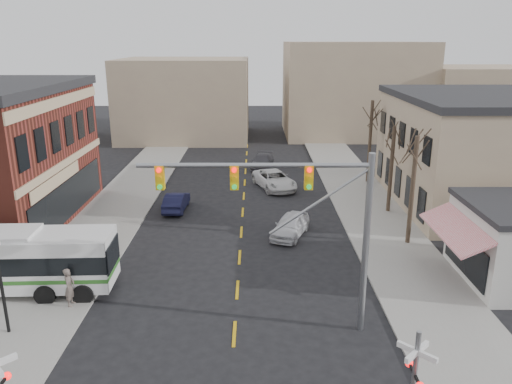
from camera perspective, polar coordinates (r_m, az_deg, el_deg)
ground at (r=21.02m, az=-2.71°, el=-18.87°), size 160.00×160.00×0.00m
sidewalk_west at (r=40.34m, az=-15.09°, el=-1.24°), size 5.00×60.00×0.12m
sidewalk_east at (r=39.92m, az=12.30°, el=-1.23°), size 5.00×60.00×0.12m
tree_east_a at (r=31.80m, az=17.43°, el=0.14°), size 0.28×0.28×6.75m
tree_east_b at (r=37.48m, az=15.18°, el=2.48°), size 0.28×0.28×6.30m
tree_east_c at (r=45.00m, az=12.89°, el=5.61°), size 0.28×0.28×7.20m
traffic_signal_mast at (r=20.57m, az=5.50°, el=-1.76°), size 9.56×0.30×8.00m
car_a at (r=32.60m, az=3.94°, el=-3.83°), size 3.15×4.57×1.44m
car_b at (r=37.89m, az=-9.10°, el=-1.07°), size 1.59×4.13×1.34m
car_c at (r=42.88m, az=2.12°, el=1.41°), size 4.14×5.98×1.52m
car_d at (r=49.78m, az=0.70°, el=3.52°), size 2.66×4.83×1.33m
pedestrian_near at (r=25.66m, az=-20.53°, el=-10.13°), size 0.46×0.69×1.90m
pedestrian_far at (r=28.74m, az=-24.77°, el=-8.08°), size 0.94×0.91×1.52m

